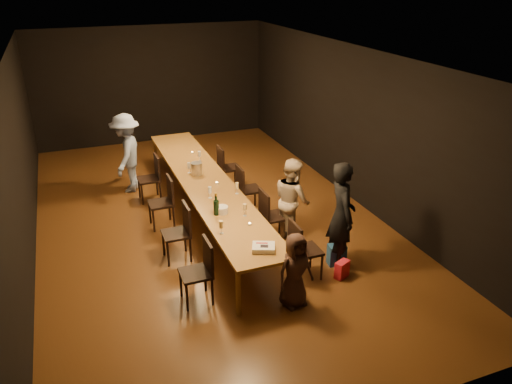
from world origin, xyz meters
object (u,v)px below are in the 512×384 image
object	(u,v)px
chair_right_2	(250,189)
plate_stack	(222,210)
chair_right_0	(306,250)
chair_right_1	(274,215)
chair_left_3	(149,179)
chair_left_0	(196,273)
man_blue	(127,153)
child	(295,270)
champagne_bottle	(216,204)
woman_tan	(292,200)
ice_bucket	(197,169)
chair_right_3	(230,167)
woman_birthday	(342,215)
birthday_cake	(264,247)
chair_left_1	(176,233)
table	(206,184)
chair_left_2	(161,203)

from	to	relation	value
chair_right_2	plate_stack	bearing A→B (deg)	-36.06
chair_right_0	chair_right_1	xyz separation A→B (m)	(0.00, 1.20, 0.00)
chair_right_1	chair_left_3	xyz separation A→B (m)	(-1.70, 2.40, 0.00)
chair_left_0	man_blue	world-z (taller)	man_blue
man_blue	child	xyz separation A→B (m)	(1.55, -4.80, -0.27)
chair_right_1	champagne_bottle	distance (m)	1.17
woman_tan	plate_stack	xyz separation A→B (m)	(-1.27, -0.07, 0.07)
ice_bucket	chair_right_0	bearing A→B (deg)	-71.86
chair_right_2	chair_right_3	xyz separation A→B (m)	(0.00, 1.20, 0.00)
chair_right_1	plate_stack	distance (m)	1.03
woman_birthday	birthday_cake	world-z (taller)	woman_birthday
man_blue	woman_tan	bearing A→B (deg)	58.89
chair_right_1	chair_right_2	bearing A→B (deg)	180.00
chair_right_3	chair_left_1	xyz separation A→B (m)	(-1.70, -2.40, 0.00)
chair_right_2	champagne_bottle	world-z (taller)	champagne_bottle
chair_right_0	chair_right_3	size ratio (longest dim) A/B	1.00
child	chair_left_1	bearing A→B (deg)	116.17
chair_left_3	birthday_cake	world-z (taller)	chair_left_3
chair_right_1	ice_bucket	xyz separation A→B (m)	(-0.91, 1.59, 0.40)
man_blue	birthday_cake	xyz separation A→B (m)	(1.23, -4.45, -0.04)
chair_right_1	chair_left_3	world-z (taller)	same
child	man_blue	bearing A→B (deg)	98.76
champagne_bottle	table	bearing A→B (deg)	81.03
chair_left_3	ice_bucket	distance (m)	1.20
chair_left_3	child	xyz separation A→B (m)	(1.25, -4.16, 0.09)
chair_right_2	chair_right_3	size ratio (longest dim) A/B	1.00
child	woman_tan	bearing A→B (deg)	57.16
table	birthday_cake	world-z (taller)	birthday_cake
chair_left_1	child	distance (m)	2.16
chair_right_3	chair_left_2	size ratio (longest dim) A/B	1.00
child	champagne_bottle	distance (m)	1.77
ice_bucket	woman_tan	bearing A→B (deg)	-53.51
woman_tan	champagne_bottle	world-z (taller)	woman_tan
chair_left_2	champagne_bottle	xyz separation A→B (m)	(0.64, -1.35, 0.47)
chair_right_3	ice_bucket	world-z (taller)	ice_bucket
chair_left_0	plate_stack	xyz separation A→B (m)	(0.73, 1.07, 0.34)
chair_left_3	woman_birthday	size ratio (longest dim) A/B	0.54
chair_right_1	ice_bucket	world-z (taller)	ice_bucket
chair_right_3	woman_tan	world-z (taller)	woman_tan
chair_right_0	plate_stack	bearing A→B (deg)	-138.05
man_blue	birthday_cake	distance (m)	4.62
chair_left_0	birthday_cake	distance (m)	1.00
chair_left_1	chair_left_2	xyz separation A→B (m)	(0.00, 1.20, 0.00)
champagne_bottle	chair_right_1	bearing A→B (deg)	8.09
chair_left_0	man_blue	distance (m)	4.27
chair_right_3	chair_left_0	world-z (taller)	same
woman_birthday	man_blue	xyz separation A→B (m)	(-2.65, 4.11, -0.04)
chair_left_0	chair_left_3	bearing A→B (deg)	0.00
chair_left_1	child	bearing A→B (deg)	-144.74
chair_right_0	chair_left_3	xyz separation A→B (m)	(-1.70, 3.60, 0.00)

